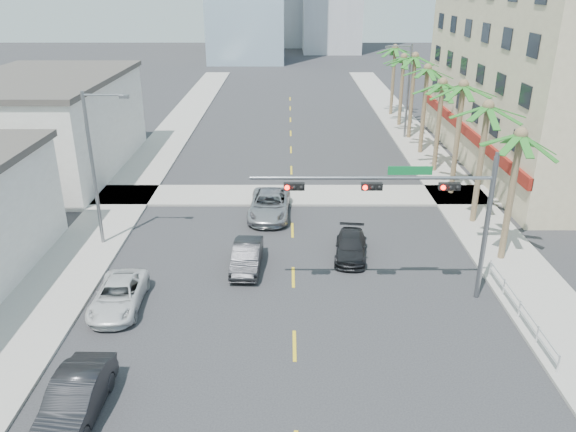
{
  "coord_description": "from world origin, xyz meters",
  "views": [
    {
      "loc": [
        -0.28,
        -15.92,
        14.42
      ],
      "look_at": [
        -0.28,
        9.99,
        3.5
      ],
      "focal_mm": 35.0,
      "sensor_mm": 36.0,
      "label": 1
    }
  ],
  "objects_px": {
    "car_parked_far": "(119,296)",
    "car_lane_center": "(269,205)",
    "traffic_signal_mast": "(420,202)",
    "car_parked_mid": "(75,399)",
    "car_lane_left": "(247,256)",
    "car_lane_right": "(351,247)"
  },
  "relations": [
    {
      "from": "traffic_signal_mast",
      "to": "car_lane_center",
      "type": "relative_size",
      "value": 2.0
    },
    {
      "from": "car_lane_left",
      "to": "traffic_signal_mast",
      "type": "bearing_deg",
      "value": -18.4
    },
    {
      "from": "car_parked_mid",
      "to": "car_parked_far",
      "type": "height_order",
      "value": "car_parked_mid"
    },
    {
      "from": "car_parked_mid",
      "to": "car_lane_left",
      "type": "height_order",
      "value": "car_parked_mid"
    },
    {
      "from": "traffic_signal_mast",
      "to": "car_lane_center",
      "type": "height_order",
      "value": "traffic_signal_mast"
    },
    {
      "from": "traffic_signal_mast",
      "to": "car_parked_mid",
      "type": "distance_m",
      "value": 16.41
    },
    {
      "from": "car_parked_far",
      "to": "car_lane_right",
      "type": "bearing_deg",
      "value": 23.11
    },
    {
      "from": "traffic_signal_mast",
      "to": "car_parked_far",
      "type": "distance_m",
      "value": 14.79
    },
    {
      "from": "car_lane_left",
      "to": "car_lane_center",
      "type": "xyz_separation_m",
      "value": [
        1.0,
        7.3,
        0.08
      ]
    },
    {
      "from": "traffic_signal_mast",
      "to": "car_parked_far",
      "type": "xyz_separation_m",
      "value": [
        -14.09,
        -0.9,
        -4.41
      ]
    },
    {
      "from": "car_parked_mid",
      "to": "car_lane_left",
      "type": "xyz_separation_m",
      "value": [
        5.3,
        11.22,
        -0.08
      ]
    },
    {
      "from": "traffic_signal_mast",
      "to": "car_lane_right",
      "type": "height_order",
      "value": "traffic_signal_mast"
    },
    {
      "from": "car_lane_left",
      "to": "car_lane_right",
      "type": "height_order",
      "value": "car_lane_left"
    },
    {
      "from": "car_parked_mid",
      "to": "car_lane_left",
      "type": "bearing_deg",
      "value": 65.79
    },
    {
      "from": "car_parked_far",
      "to": "car_lane_center",
      "type": "bearing_deg",
      "value": 57.08
    },
    {
      "from": "car_parked_far",
      "to": "car_lane_center",
      "type": "xyz_separation_m",
      "value": [
        6.8,
        11.28,
        0.12
      ]
    },
    {
      "from": "car_parked_far",
      "to": "traffic_signal_mast",
      "type": "bearing_deg",
      "value": 1.83
    },
    {
      "from": "car_lane_left",
      "to": "car_lane_right",
      "type": "relative_size",
      "value": 1.0
    },
    {
      "from": "traffic_signal_mast",
      "to": "car_lane_right",
      "type": "relative_size",
      "value": 2.64
    },
    {
      "from": "car_lane_center",
      "to": "car_lane_right",
      "type": "distance_m",
      "value": 7.58
    },
    {
      "from": "car_parked_far",
      "to": "car_lane_center",
      "type": "distance_m",
      "value": 13.18
    },
    {
      "from": "traffic_signal_mast",
      "to": "car_lane_right",
      "type": "bearing_deg",
      "value": 119.5
    }
  ]
}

